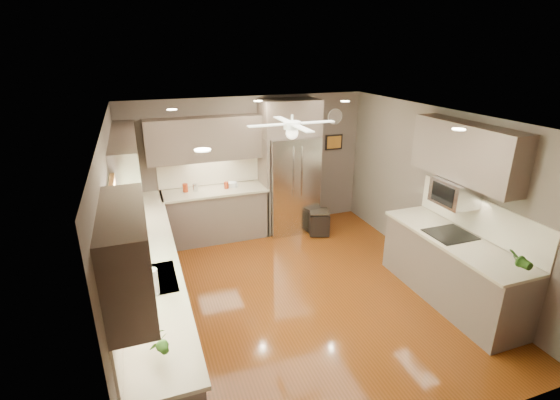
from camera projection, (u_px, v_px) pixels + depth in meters
floor at (298, 294)px, 5.80m from camera, size 5.00×5.00×0.00m
ceiling at (301, 118)px, 4.91m from camera, size 5.00×5.00×0.00m
wall_back at (248, 165)px, 7.55m from camera, size 4.50×0.00×4.50m
wall_front at (422, 329)px, 3.15m from camera, size 4.50×0.00×4.50m
wall_left at (118, 239)px, 4.64m from camera, size 0.00×5.00×5.00m
wall_right at (438, 194)px, 6.07m from camera, size 0.00×5.00×5.00m
canister_a at (185, 188)px, 7.02m from camera, size 0.10×0.10×0.15m
canister_b at (195, 187)px, 7.07m from camera, size 0.10×0.10×0.14m
canister_d at (226, 185)px, 7.22m from camera, size 0.08×0.08×0.12m
soap_bottle at (136, 259)px, 4.63m from camera, size 0.11×0.11×0.19m
potted_plant_left at (156, 340)px, 3.25m from camera, size 0.19×0.15×0.32m
potted_plant_right at (519, 260)px, 4.49m from camera, size 0.17×0.14×0.31m
bowl at (233, 186)px, 7.29m from camera, size 0.25×0.25×0.05m
left_run at (152, 285)px, 5.14m from camera, size 0.65×4.70×1.45m
back_run at (215, 213)px, 7.34m from camera, size 1.85×0.65×1.45m
uppers at (230, 159)px, 5.52m from camera, size 4.50×4.70×0.95m
window at (116, 232)px, 4.10m from camera, size 0.05×1.12×0.92m
sink at (153, 282)px, 4.42m from camera, size 0.50×0.70×0.32m
refrigerator at (290, 169)px, 7.50m from camera, size 1.06×0.75×2.45m
right_run at (451, 268)px, 5.53m from camera, size 0.70×2.20×1.45m
microwave at (455, 192)px, 5.43m from camera, size 0.43×0.55×0.34m
ceiling_fan at (292, 127)px, 5.23m from camera, size 1.18×1.18×0.32m
recessed_lights at (286, 114)px, 5.25m from camera, size 2.84×3.14×0.01m
wall_clock at (335, 117)px, 7.81m from camera, size 0.30×0.03×0.30m
framed_print at (334, 142)px, 7.98m from camera, size 0.36×0.03×0.30m
stool at (319, 223)px, 7.56m from camera, size 0.45×0.45×0.45m
paper_towel at (152, 282)px, 4.10m from camera, size 0.12×0.12×0.30m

